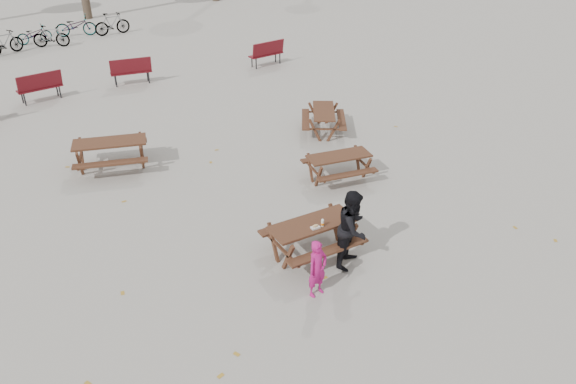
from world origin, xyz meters
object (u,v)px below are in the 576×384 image
soda_bottle (323,223)px  adult (353,228)px  main_picnic_table (312,230)px  food_tray (315,227)px  picnic_table_east (339,167)px  picnic_table_north (112,155)px  child (317,269)px  picnic_table_far (323,121)px

soda_bottle → adult: 0.62m
main_picnic_table → food_tray: (-0.06, -0.20, 0.21)m
soda_bottle → adult: adult is taller
soda_bottle → picnic_table_east: size_ratio=0.10×
main_picnic_table → soda_bottle: size_ratio=10.59×
food_tray → picnic_table_north: picnic_table_north is taller
soda_bottle → child: 1.18m
picnic_table_east → picnic_table_north: size_ratio=0.86×
child → picnic_table_far: (4.28, 6.33, -0.24)m
adult → picnic_table_north: 7.32m
main_picnic_table → picnic_table_east: bearing=46.2°
food_tray → soda_bottle: bearing=-4.2°
picnic_table_far → soda_bottle: bearing=177.8°
soda_bottle → food_tray: bearing=175.8°
picnic_table_east → food_tray: bearing=-122.9°
picnic_table_east → picnic_table_far: picnic_table_far is taller
child → main_picnic_table: bearing=50.5°
adult → food_tray: bearing=109.4°
soda_bottle → picnic_table_north: size_ratio=0.09×
food_tray → child: size_ratio=0.15×
picnic_table_east → picnic_table_far: 3.08m
main_picnic_table → adult: adult is taller
picnic_table_east → main_picnic_table: bearing=-124.4°
child → picnic_table_east: size_ratio=0.73×
adult → picnic_table_north: bearing=81.8°
picnic_table_far → food_tray: bearing=176.6°
food_tray → picnic_table_far: food_tray is taller
picnic_table_north → soda_bottle: bearing=-50.3°
picnic_table_east → picnic_table_far: bearing=73.4°
soda_bottle → adult: bearing=-45.6°
picnic_table_north → picnic_table_far: 6.30m
main_picnic_table → adult: 0.88m
soda_bottle → picnic_table_north: 6.74m
main_picnic_table → picnic_table_far: (3.68, 5.21, -0.23)m
main_picnic_table → child: 1.27m
picnic_table_east → picnic_table_north: picnic_table_north is taller
main_picnic_table → picnic_table_east: (2.34, 2.44, -0.24)m
soda_bottle → child: bearing=-127.4°
soda_bottle → picnic_table_far: bearing=56.5°
picnic_table_east → adult: bearing=-110.8°
main_picnic_table → food_tray: 0.29m
main_picnic_table → picnic_table_far: 6.38m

